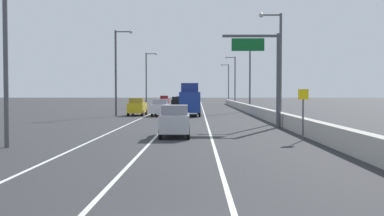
{
  "coord_description": "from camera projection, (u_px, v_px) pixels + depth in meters",
  "views": [
    {
      "loc": [
        0.66,
        -7.65,
        2.81
      ],
      "look_at": [
        0.06,
        37.72,
        1.2
      ],
      "focal_mm": 41.21,
      "sensor_mm": 36.0,
      "label": 1
    }
  ],
  "objects": [
    {
      "name": "car_yellow_1",
      "position": [
        137.0,
        107.0,
        53.6
      ],
      "size": [
        1.94,
        4.41,
        2.12
      ],
      "color": "gold",
      "rests_on": "ground_plane"
    },
    {
      "name": "overhead_sign_gantry",
      "position": [
        269.0,
        68.0,
        35.07
      ],
      "size": [
        4.68,
        0.36,
        7.5
      ],
      "color": "#47474C",
      "rests_on": "ground_plane"
    },
    {
      "name": "ground_plane",
      "position": [
        194.0,
        110.0,
        71.71
      ],
      "size": [
        320.0,
        320.0,
        0.0
      ],
      "primitive_type": "plane",
      "color": "#2D2D30"
    },
    {
      "name": "lamp_post_right_third",
      "position": [
        248.0,
        72.0,
        64.96
      ],
      "size": [
        2.14,
        0.44,
        10.12
      ],
      "color": "#4C4C51",
      "rests_on": "ground_plane"
    },
    {
      "name": "lamp_post_right_second",
      "position": [
        278.0,
        60.0,
        40.49
      ],
      "size": [
        2.14,
        0.44,
        10.12
      ],
      "color": "#4C4C51",
      "rests_on": "ground_plane"
    },
    {
      "name": "lane_stripe_center",
      "position": [
        179.0,
        112.0,
        62.74
      ],
      "size": [
        0.16,
        130.0,
        0.0
      ],
      "primitive_type": "cube",
      "color": "silver",
      "rests_on": "ground_plane"
    },
    {
      "name": "lane_stripe_right",
      "position": [
        204.0,
        112.0,
        62.7
      ],
      "size": [
        0.16,
        130.0,
        0.0
      ],
      "primitive_type": "cube",
      "color": "silver",
      "rests_on": "ground_plane"
    },
    {
      "name": "car_silver_4",
      "position": [
        175.0,
        121.0,
        27.78
      ],
      "size": [
        1.96,
        4.32,
        2.02
      ],
      "color": "#B7B7BC",
      "rests_on": "ground_plane"
    },
    {
      "name": "lamp_post_left_far",
      "position": [
        148.0,
        76.0,
        80.96
      ],
      "size": [
        2.14,
        0.44,
        10.12
      ],
      "color": "#4C4C51",
      "rests_on": "ground_plane"
    },
    {
      "name": "lamp_post_left_mid",
      "position": [
        118.0,
        67.0,
        51.6
      ],
      "size": [
        2.14,
        0.44,
        10.12
      ],
      "color": "#4C4C51",
      "rests_on": "ground_plane"
    },
    {
      "name": "lamp_post_left_near",
      "position": [
        10.0,
        33.0,
        22.24
      ],
      "size": [
        2.14,
        0.44,
        10.12
      ],
      "color": "#4C4C51",
      "rests_on": "ground_plane"
    },
    {
      "name": "speed_advisory_sign",
      "position": [
        303.0,
        110.0,
        25.7
      ],
      "size": [
        0.6,
        0.11,
        3.0
      ],
      "color": "#4C4C51",
      "rests_on": "ground_plane"
    },
    {
      "name": "lamp_post_right_fifth",
      "position": [
        228.0,
        81.0,
        113.9
      ],
      "size": [
        2.14,
        0.44,
        10.12
      ],
      "color": "#4C4C51",
      "rests_on": "ground_plane"
    },
    {
      "name": "box_truck",
      "position": [
        190.0,
        101.0,
        53.35
      ],
      "size": [
        2.61,
        7.81,
        3.96
      ],
      "color": "navy",
      "rests_on": "ground_plane"
    },
    {
      "name": "car_green_3",
      "position": [
        180.0,
        101.0,
        99.25
      ],
      "size": [
        1.88,
        4.39,
        1.93
      ],
      "color": "#196033",
      "rests_on": "ground_plane"
    },
    {
      "name": "lamp_post_right_fourth",
      "position": [
        234.0,
        78.0,
        89.43
      ],
      "size": [
        2.14,
        0.44,
        10.12
      ],
      "color": "#4C4C51",
      "rests_on": "ground_plane"
    },
    {
      "name": "car_black_5",
      "position": [
        176.0,
        102.0,
        87.8
      ],
      "size": [
        1.9,
        4.4,
        1.94
      ],
      "color": "black",
      "rests_on": "ground_plane"
    },
    {
      "name": "jersey_barrier_right",
      "position": [
        263.0,
        113.0,
        47.6
      ],
      "size": [
        0.6,
        120.0,
        1.1
      ],
      "primitive_type": "cube",
      "color": "#B2ADA3",
      "rests_on": "ground_plane"
    },
    {
      "name": "car_white_2",
      "position": [
        161.0,
        107.0,
        52.6
      ],
      "size": [
        1.95,
        4.43,
        2.01
      ],
      "color": "white",
      "rests_on": "ground_plane"
    },
    {
      "name": "car_red_0",
      "position": [
        164.0,
        101.0,
        93.81
      ],
      "size": [
        1.92,
        4.04,
        2.11
      ],
      "color": "red",
      "rests_on": "ground_plane"
    },
    {
      "name": "lane_stripe_left",
      "position": [
        155.0,
        112.0,
        62.79
      ],
      "size": [
        0.16,
        130.0,
        0.0
      ],
      "primitive_type": "cube",
      "color": "silver",
      "rests_on": "ground_plane"
    }
  ]
}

